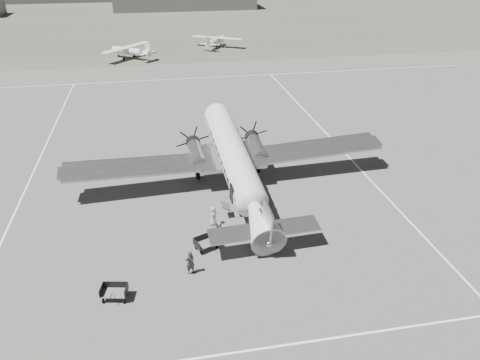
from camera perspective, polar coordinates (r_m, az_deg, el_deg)
name	(u,v)px	position (r m, az deg, el deg)	size (l,w,h in m)	color
ground	(246,210)	(37.28, 0.71, -3.71)	(260.00, 260.00, 0.00)	#61615F
taxi_line_near	(297,343)	(26.65, 6.95, -19.17)	(60.00, 0.15, 0.01)	white
taxi_line_right	(386,196)	(41.06, 17.37, -1.93)	(0.15, 80.00, 0.01)	white
taxi_line_left	(33,174)	(47.01, -23.94, 0.72)	(0.15, 60.00, 0.01)	white
taxi_line_horizon	(195,78)	(74.10, -5.50, 12.25)	(90.00, 0.15, 0.01)	white
grass_infield	(174,22)	(127.88, -8.11, 18.54)	(260.00, 90.00, 0.01)	#59584B
dc3_airliner	(236,164)	(38.61, -0.55, 2.01)	(28.38, 19.69, 5.41)	#B2B2B4
light_plane_left	(129,52)	(88.36, -13.33, 14.93)	(11.39, 9.24, 2.36)	white
light_plane_right	(216,42)	(95.68, -2.95, 16.46)	(10.51, 8.53, 2.18)	white
baggage_cart_near	(206,243)	(32.79, -4.14, -7.67)	(1.66, 1.17, 0.94)	slate
baggage_cart_far	(114,293)	(29.67, -15.07, -13.11)	(1.62, 1.15, 0.92)	slate
ground_crew	(190,262)	(30.48, -6.11, -9.95)	(0.63, 0.41, 1.71)	#313131
ramp_agent	(220,232)	(33.24, -2.46, -6.31)	(0.81, 0.63, 1.66)	silver
passenger	(213,216)	(35.14, -3.27, -4.40)	(0.76, 0.49, 1.55)	#ADADAB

